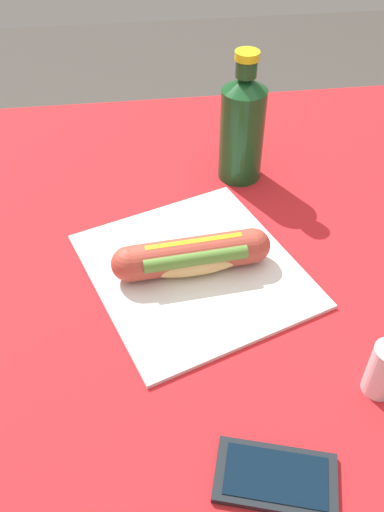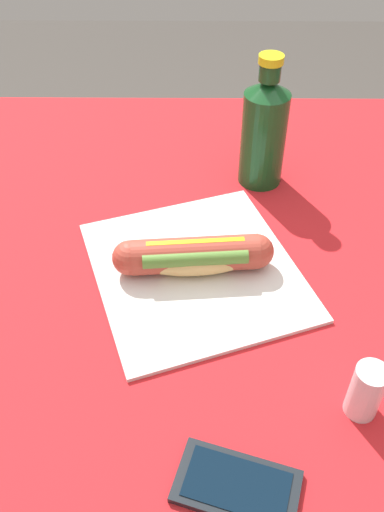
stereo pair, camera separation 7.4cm
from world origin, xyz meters
TOP-DOWN VIEW (x-y plane):
  - ground_plane at (0.00, 0.00)m, footprint 6.00×6.00m
  - dining_table at (0.00, 0.00)m, footprint 0.96×0.96m
  - paper_wrapper at (0.00, 0.03)m, footprint 0.35×0.37m
  - hot_dog at (0.00, 0.03)m, footprint 0.22×0.07m
  - cell_phone at (-0.04, 0.33)m, footprint 0.14×0.10m
  - soda_bottle at (-0.11, -0.19)m, footprint 0.07×0.07m
  - salt_shaker at (-0.18, 0.24)m, footprint 0.04×0.04m

SIDE VIEW (x-z plane):
  - ground_plane at x=0.00m, z-range 0.00..0.00m
  - dining_table at x=0.00m, z-range 0.23..0.99m
  - paper_wrapper at x=0.00m, z-range 0.76..0.76m
  - cell_phone at x=-0.04m, z-range 0.76..0.77m
  - hot_dog at x=0.00m, z-range 0.76..0.81m
  - salt_shaker at x=-0.18m, z-range 0.76..0.83m
  - soda_bottle at x=-0.11m, z-range 0.74..0.96m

